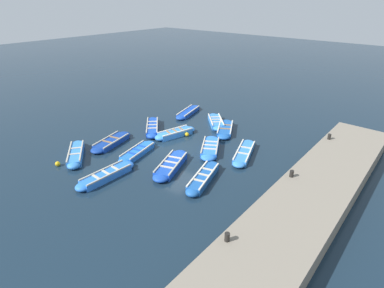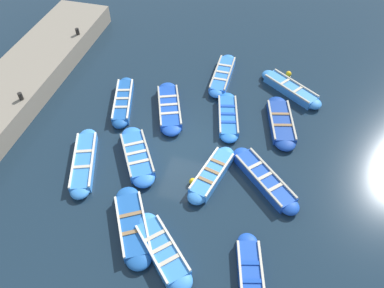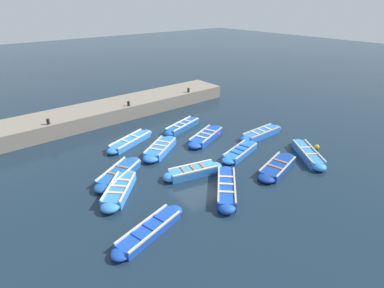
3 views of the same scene
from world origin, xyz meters
name	(u,v)px [view 3 (image 3 of 3)]	position (x,y,z in m)	size (l,w,h in m)	color
ground_plane	(197,157)	(0.00, 0.00, 0.00)	(120.00, 120.00, 0.00)	#162838
boat_near_quay	(119,190)	(0.45, -5.10, 0.20)	(2.98, 2.97, 0.46)	#3884E0
boat_outer_right	(193,172)	(1.38, -1.40, 0.21)	(1.56, 3.35, 0.47)	#3884E0
boat_broadside	(206,136)	(-1.48, 2.03, 0.19)	(2.19, 3.86, 0.44)	#1947B7
boat_far_corner	(278,167)	(3.81, 2.40, 0.17)	(1.74, 3.69, 0.41)	navy
boat_bow_out	(308,154)	(4.05, 4.92, 0.21)	(3.41, 2.75, 0.47)	#3884E0
boat_alongside	(183,126)	(-3.79, 1.89, 0.20)	(1.70, 3.73, 0.45)	#1E59AD
boat_stern_in	(160,148)	(-1.91, -1.22, 0.19)	(2.61, 3.45, 0.45)	blue
boat_drifting	(131,141)	(-3.96, -2.09, 0.18)	(2.01, 3.85, 0.41)	#3884E0
boat_mid_row	(261,133)	(0.49, 5.18, 0.19)	(0.85, 3.70, 0.44)	blue
boat_centre	(226,188)	(3.49, -1.11, 0.20)	(3.24, 3.20, 0.46)	#1947B7
boat_outer_left	(240,152)	(1.36, 2.18, 0.16)	(1.55, 3.50, 0.37)	blue
boat_end_of_row	(119,174)	(-0.90, -4.43, 0.18)	(2.54, 3.53, 0.42)	#1E59AD
boat_inner_gap	(150,230)	(3.61, -5.43, 0.16)	(1.59, 3.71, 0.38)	#1947B7
quay_wall	(122,108)	(-9.11, 0.00, 0.51)	(3.18, 18.24, 1.03)	gray
bollard_north	(48,122)	(-7.87, -5.70, 1.20)	(0.20, 0.20, 0.35)	black
bollard_mid_north	(129,104)	(-7.87, 0.00, 1.20)	(0.20, 0.20, 0.35)	black
bollard_mid_south	(188,90)	(-7.87, 5.70, 1.20)	(0.20, 0.20, 0.35)	black
buoy_orange_near	(317,147)	(3.85, 6.24, 0.15)	(0.30, 0.30, 0.30)	#EAB214
buoy_yellow_far	(217,133)	(-1.43, 2.98, 0.15)	(0.30, 0.30, 0.30)	#E05119
buoy_white_drifting	(177,171)	(0.72, -1.92, 0.15)	(0.29, 0.29, 0.29)	#EAB214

